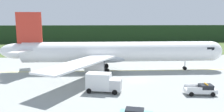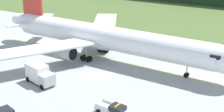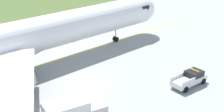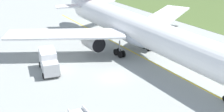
# 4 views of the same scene
# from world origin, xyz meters

# --- Properties ---
(ground) EXTENTS (320.00, 320.00, 0.00)m
(ground) POSITION_xyz_m (0.00, 0.00, 0.00)
(ground) COLOR #949996
(taxiway_centerline_main) EXTENTS (73.72, 2.16, 0.01)m
(taxiway_centerline_main) POSITION_xyz_m (-3.16, 8.82, 0.00)
(taxiway_centerline_main) COLOR yellow
(taxiway_centerline_main) RESTS_ON ground
(airliner) EXTENTS (55.40, 43.54, 14.58)m
(airliner) POSITION_xyz_m (-3.99, 8.84, 4.72)
(airliner) COLOR white
(airliner) RESTS_ON ground
(catering_truck) EXTENTS (6.55, 3.94, 3.58)m
(catering_truck) POSITION_xyz_m (-7.41, -7.49, 1.79)
(catering_truck) COLOR silver
(catering_truck) RESTS_ON ground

